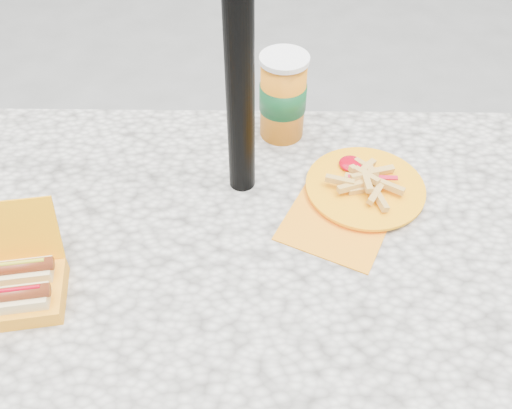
{
  "coord_description": "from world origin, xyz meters",
  "views": [
    {
      "loc": [
        0.04,
        -0.62,
        1.49
      ],
      "look_at": [
        0.03,
        0.05,
        0.8
      ],
      "focal_mm": 38.0,
      "sensor_mm": 36.0,
      "label": 1
    }
  ],
  "objects_px": {
    "umbrella_pole": "(238,15)",
    "hotdog_box": "(7,288)",
    "fries_plate": "(362,189)",
    "soda_cup": "(283,97)"
  },
  "relations": [
    {
      "from": "umbrella_pole",
      "to": "hotdog_box",
      "type": "distance_m",
      "value": 0.56
    },
    {
      "from": "soda_cup",
      "to": "hotdog_box",
      "type": "bearing_deg",
      "value": -135.34
    },
    {
      "from": "hotdog_box",
      "to": "umbrella_pole",
      "type": "bearing_deg",
      "value": 27.93
    },
    {
      "from": "fries_plate",
      "to": "soda_cup",
      "type": "relative_size",
      "value": 1.71
    },
    {
      "from": "umbrella_pole",
      "to": "hotdog_box",
      "type": "bearing_deg",
      "value": -142.54
    },
    {
      "from": "umbrella_pole",
      "to": "fries_plate",
      "type": "relative_size",
      "value": 6.9
    },
    {
      "from": "fries_plate",
      "to": "soda_cup",
      "type": "xyz_separation_m",
      "value": [
        -0.15,
        0.19,
        0.08
      ]
    },
    {
      "from": "umbrella_pole",
      "to": "fries_plate",
      "type": "distance_m",
      "value": 0.41
    },
    {
      "from": "umbrella_pole",
      "to": "hotdog_box",
      "type": "xyz_separation_m",
      "value": [
        -0.36,
        -0.28,
        -0.32
      ]
    },
    {
      "from": "soda_cup",
      "to": "fries_plate",
      "type": "bearing_deg",
      "value": -50.61
    }
  ]
}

